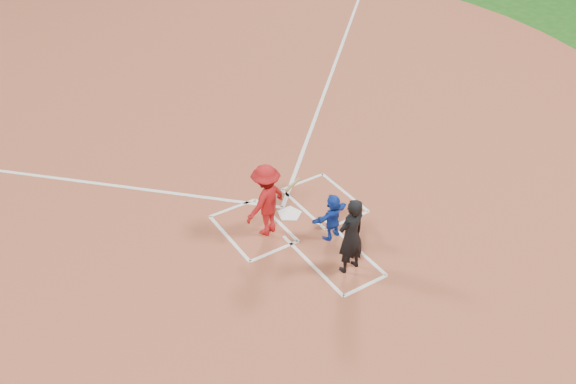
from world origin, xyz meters
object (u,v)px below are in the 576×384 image
umpire (351,236)px  batter_at_plate (266,200)px  catcher (333,217)px  home_plate (289,214)px

umpire → batter_at_plate: 2.11m
catcher → batter_at_plate: batter_at_plate is taller
batter_at_plate → catcher: bearing=-39.8°
catcher → umpire: (-0.31, -1.03, 0.33)m
catcher → batter_at_plate: 1.47m
catcher → umpire: size_ratio=0.63×
home_plate → catcher: bearing=106.4°
home_plate → umpire: (0.03, -2.20, 0.87)m
batter_at_plate → home_plate: bearing=18.1°
umpire → catcher: bearing=-112.7°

